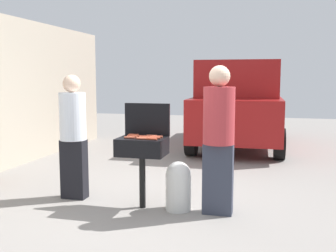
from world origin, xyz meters
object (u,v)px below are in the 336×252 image
object	(u,v)px
hot_dog_12	(144,137)
hot_dog_8	(129,137)
hot_dog_4	(149,137)
propane_tank	(178,185)
bbq_grill	(142,149)
hot_dog_1	(142,139)
hot_dog_9	(133,135)
person_left	(73,132)
hot_dog_3	(134,135)
hot_dog_15	(152,139)
hot_dog_10	(141,138)
hot_dog_2	(151,139)
parked_minivan	(239,104)
hot_dog_14	(157,137)
hot_dog_7	(143,136)
person_right	(219,135)
hot_dog_5	(132,137)
hot_dog_13	(154,137)
hot_dog_0	(155,138)
hot_dog_11	(152,136)

from	to	relation	value
hot_dog_12	hot_dog_8	bearing A→B (deg)	-163.29
hot_dog_4	propane_tank	bearing A→B (deg)	6.89
bbq_grill	hot_dog_1	world-z (taller)	hot_dog_1
hot_dog_4	hot_dog_9	distance (m)	0.27
person_left	hot_dog_3	bearing A→B (deg)	0.74
hot_dog_1	hot_dog_15	bearing A→B (deg)	-2.85
hot_dog_3	hot_dog_10	distance (m)	0.29
hot_dog_2	hot_dog_10	bearing A→B (deg)	174.37
person_left	parked_minivan	distance (m)	5.18
hot_dog_9	hot_dog_14	world-z (taller)	same
hot_dog_14	hot_dog_7	bearing A→B (deg)	-178.03
hot_dog_3	hot_dog_15	bearing A→B (deg)	-40.46
hot_dog_7	person_right	xyz separation A→B (m)	(0.96, -0.03, 0.06)
hot_dog_2	hot_dog_7	bearing A→B (deg)	133.60
bbq_grill	hot_dog_15	size ratio (longest dim) A/B	6.95
hot_dog_7	parked_minivan	size ratio (longest dim) A/B	0.03
hot_dog_5	hot_dog_10	bearing A→B (deg)	-28.94
hot_dog_3	hot_dog_7	bearing A→B (deg)	-27.35
hot_dog_15	person_right	distance (m)	0.81
hot_dog_3	person_right	xyz separation A→B (m)	(1.11, -0.11, 0.06)
parked_minivan	hot_dog_2	bearing A→B (deg)	81.26
hot_dog_8	hot_dog_14	world-z (taller)	same
hot_dog_13	propane_tank	bearing A→B (deg)	2.45
hot_dog_1	hot_dog_15	distance (m)	0.13
hot_dog_0	hot_dog_15	distance (m)	0.10
hot_dog_3	hot_dog_0	bearing A→B (deg)	-28.07
hot_dog_13	hot_dog_15	world-z (taller)	same
hot_dog_0	hot_dog_4	distance (m)	0.09
hot_dog_0	hot_dog_12	size ratio (longest dim) A/B	1.00
hot_dog_12	hot_dog_0	bearing A→B (deg)	-1.44
hot_dog_0	hot_dog_10	distance (m)	0.17
hot_dog_8	hot_dog_11	world-z (taller)	same
hot_dog_2	hot_dog_3	distance (m)	0.40
hot_dog_5	hot_dog_9	world-z (taller)	same
hot_dog_0	person_right	bearing A→B (deg)	5.34
hot_dog_8	parked_minivan	bearing A→B (deg)	79.44
hot_dog_15	propane_tank	bearing A→B (deg)	30.71
hot_dog_9	person_right	bearing A→B (deg)	-3.41
hot_dog_4	hot_dog_5	world-z (taller)	same
person_left	hot_dog_10	bearing A→B (deg)	-11.40
person_left	hot_dog_13	bearing A→B (deg)	-4.58
hot_dog_1	parked_minivan	xyz separation A→B (m)	(0.77, 5.13, 0.11)
hot_dog_5	hot_dog_10	world-z (taller)	same
bbq_grill	hot_dog_12	world-z (taller)	hot_dog_12
hot_dog_9	hot_dog_0	bearing A→B (deg)	-22.51
hot_dog_4	parked_minivan	xyz separation A→B (m)	(0.72, 5.00, 0.11)
hot_dog_12	hot_dog_11	bearing A→B (deg)	73.00
hot_dog_8	hot_dog_14	distance (m)	0.35
hot_dog_7	hot_dog_10	size ratio (longest dim) A/B	1.00
hot_dog_13	person_right	xyz separation A→B (m)	(0.80, 0.01, 0.06)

